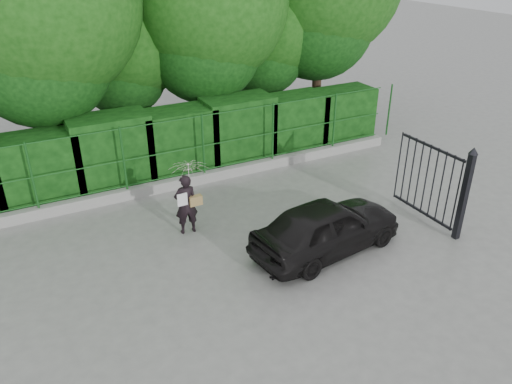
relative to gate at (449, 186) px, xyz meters
name	(u,v)px	position (x,y,z in m)	size (l,w,h in m)	color
ground	(265,263)	(-4.60, 0.72, -1.19)	(80.00, 80.00, 0.00)	gray
kerb	(192,180)	(-4.60, 5.22, -1.04)	(14.00, 0.25, 0.30)	#9E9E99
fence	(197,145)	(-4.38, 5.22, 0.01)	(14.13, 0.06, 1.80)	#17511A
hedge	(173,142)	(-4.78, 6.22, -0.17)	(14.20, 1.20, 2.29)	black
trees	(181,5)	(-3.46, 8.46, 3.43)	(17.10, 6.15, 8.08)	black
gate	(449,186)	(0.00, 0.00, 0.00)	(0.22, 2.33, 2.36)	black
woman	(189,187)	(-5.55, 2.84, 0.02)	(0.95, 0.97, 1.82)	black
car	(327,226)	(-3.10, 0.56, -0.56)	(1.49, 3.71, 1.26)	black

